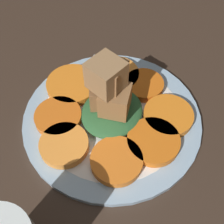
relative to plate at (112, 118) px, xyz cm
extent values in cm
cube|color=#38281E|center=(0.00, 0.00, -1.52)|extent=(120.00, 120.00, 2.00)
cylinder|color=#99B7D1|center=(0.00, 0.00, -0.02)|extent=(29.32, 29.32, 1.00)
cylinder|color=white|center=(0.00, 0.00, 0.03)|extent=(23.45, 23.45, 1.00)
cylinder|color=orange|center=(6.70, 5.29, 1.27)|extent=(7.69, 7.69, 1.38)
cylinder|color=orange|center=(0.90, 8.16, 1.27)|extent=(8.09, 8.09, 1.38)
cylinder|color=orange|center=(-4.65, 7.85, 1.27)|extent=(8.05, 8.05, 1.38)
cylinder|color=orange|center=(-8.19, 1.22, 1.27)|extent=(6.96, 6.96, 1.38)
cylinder|color=orange|center=(-7.37, -4.26, 1.27)|extent=(8.58, 8.58, 1.38)
cylinder|color=orange|center=(-1.21, -9.24, 1.27)|extent=(9.00, 9.00, 1.38)
cylinder|color=orange|center=(5.46, -6.79, 1.27)|extent=(7.58, 7.58, 1.38)
cylinder|color=orange|center=(8.92, -2.69, 1.27)|extent=(7.45, 7.45, 1.38)
ellipsoid|color=#2D6033|center=(0.00, 0.00, 1.69)|extent=(10.66, 9.59, 2.22)
cube|color=brown|center=(-0.37, -1.77, 4.71)|extent=(5.32, 5.32, 3.83)
cube|color=olive|center=(-0.05, 0.54, 5.01)|extent=(5.69, 5.69, 4.42)
cube|color=#9E754C|center=(-0.29, -1.00, 9.57)|extent=(5.19, 5.19, 4.52)
cube|color=olive|center=(-0.83, -0.94, 9.00)|extent=(4.60, 4.60, 4.13)
cube|color=#B2B2B7|center=(2.88, -7.18, 0.78)|extent=(13.02, 3.59, 0.40)
cube|color=#B2B2B7|center=(-4.30, -8.59, 0.78)|extent=(2.00, 2.57, 0.40)
cube|color=#B2B2B7|center=(-7.41, -10.22, 0.78)|extent=(5.11, 1.29, 0.40)
cube|color=#B2B2B7|center=(-7.54, -9.56, 0.78)|extent=(5.11, 1.29, 0.40)
cube|color=#B2B2B7|center=(-7.67, -8.91, 0.78)|extent=(5.11, 1.29, 0.40)
cube|color=#B2B2B7|center=(-7.80, -8.25, 0.78)|extent=(5.11, 1.29, 0.40)
camera|label=1|loc=(22.20, 14.92, 38.28)|focal=45.00mm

